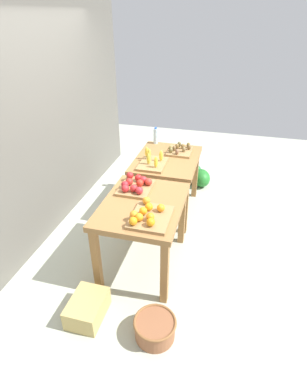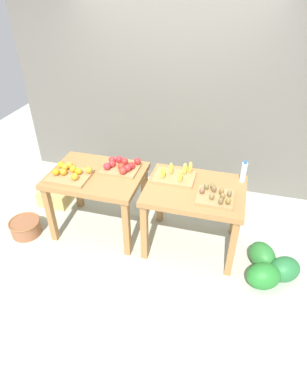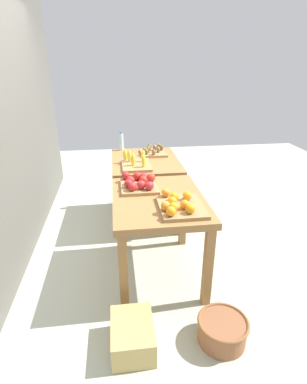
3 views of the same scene
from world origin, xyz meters
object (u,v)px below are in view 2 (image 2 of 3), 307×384
Objects in this scene: water_bottle at (244,172)px; display_table_right at (194,198)px; kiwi_bin at (216,196)px; banana_crate at (175,176)px; watermelon_pile at (270,267)px; wicker_basket at (26,227)px; cardboard_produce_box at (55,197)px; orange_bin at (70,173)px; display_table_left at (97,182)px; apple_bin at (121,166)px.

display_table_right is at bearing -149.69° from water_bottle.
kiwi_bin is at bearing -121.13° from water_bottle.
water_bottle is (0.71, 0.14, 0.08)m from banana_crate.
banana_crate reaches higher than display_table_right.
banana_crate is at bearing 160.78° from watermelon_pile.
watermelon_pile reaches higher than wicker_basket.
water_bottle reaches higher than cardboard_produce_box.
orange_bin is 0.65× the size of watermelon_pile.
water_bottle is at bearing 9.70° from display_table_left.
apple_bin is at bearing 31.56° from display_table_left.
cardboard_produce_box is at bearing 171.17° from display_table_right.
kiwi_bin is at bearing -5.36° from display_table_left.
wicker_basket is (-0.85, -0.35, -0.57)m from display_table_left.
banana_crate reaches higher than wicker_basket.
display_table_left is 2.55× the size of apple_bin.
display_table_right is 2.04m from cardboard_produce_box.
water_bottle is 0.65× the size of wicker_basket.
watermelon_pile is at bearing -11.58° from kiwi_bin.
watermelon_pile is (0.87, -0.26, -0.54)m from display_table_right.
watermelon_pile is 1.77× the size of cardboard_produce_box.
kiwi_bin is at bearing 5.83° from wicker_basket.
display_table_left is at bearing 174.64° from kiwi_bin.
water_bottle is at bearing -0.70° from cardboard_produce_box.
water_bottle is 2.64m from wicker_basket.
water_bottle is (0.24, 0.40, 0.08)m from kiwi_bin.
water_bottle is (1.34, 0.12, 0.07)m from apple_bin.
water_bottle reaches higher than apple_bin.
orange_bin is at bearing -37.33° from cardboard_produce_box.
display_table_right is 2.55× the size of apple_bin.
kiwi_bin reaches higher than wicker_basket.
kiwi_bin is at bearing 0.14° from orange_bin.
wicker_basket is at bearing -178.17° from watermelon_pile.
kiwi_bin reaches higher than watermelon_pile.
orange_bin is 1.14× the size of cardboard_produce_box.
banana_crate is 1.10× the size of cardboard_produce_box.
wicker_basket is 0.65m from cardboard_produce_box.
apple_bin is at bearing 29.62° from orange_bin.
watermelon_pile reaches higher than cardboard_produce_box.
banana_crate is 1.22× the size of kiwi_bin.
water_bottle is at bearing 11.28° from banana_crate.
water_bottle is at bearing 14.32° from wicker_basket.
display_table_left and display_table_right have the same top height.
orange_bin reaches higher than watermelon_pile.
apple_bin is (0.50, 0.28, 0.01)m from orange_bin.
cardboard_produce_box is (-1.93, 0.30, -0.57)m from display_table_right.
display_table_right reaches higher than watermelon_pile.
apple_bin reaches higher than orange_bin.
banana_crate is at bearing 13.00° from orange_bin.
cardboard_produce_box is at bearing 174.25° from banana_crate.
display_table_right reaches higher than cardboard_produce_box.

